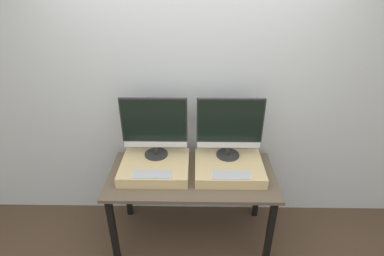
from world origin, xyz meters
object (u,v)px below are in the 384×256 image
(monitor_right, at_px, (230,126))
(monitor_left, at_px, (154,126))
(keyboard_left, at_px, (152,174))
(keyboard_right, at_px, (231,175))

(monitor_right, bearing_deg, monitor_left, 180.00)
(monitor_left, height_order, keyboard_left, monitor_left)
(monitor_left, distance_m, monitor_right, 0.65)
(keyboard_left, relative_size, keyboard_right, 1.00)
(monitor_right, distance_m, keyboard_right, 0.42)
(monitor_left, distance_m, keyboard_right, 0.77)
(keyboard_left, xyz_separation_m, monitor_right, (0.65, 0.30, 0.29))
(monitor_right, height_order, keyboard_right, monitor_right)
(keyboard_left, bearing_deg, monitor_right, 24.68)
(keyboard_right, bearing_deg, monitor_right, 90.00)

